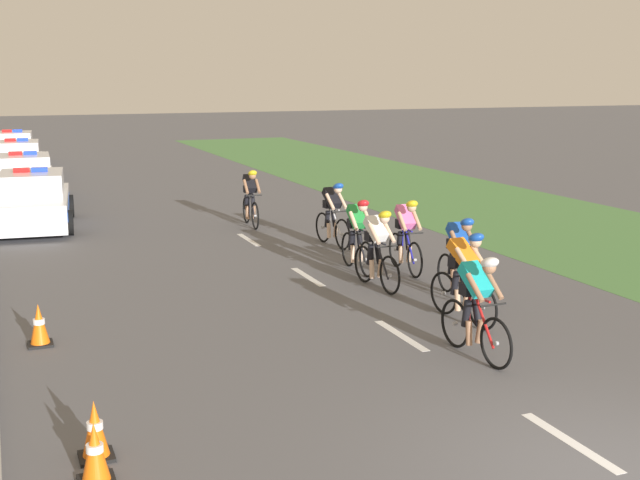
{
  "coord_description": "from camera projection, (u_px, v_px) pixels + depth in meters",
  "views": [
    {
      "loc": [
        -5.65,
        -5.62,
        3.95
      ],
      "look_at": [
        -0.41,
        7.37,
        1.1
      ],
      "focal_mm": 45.64,
      "sensor_mm": 36.0,
      "label": 1
    }
  ],
  "objects": [
    {
      "name": "cyclist_fourth",
      "position": [
        377.0,
        248.0,
        15.17
      ],
      "size": [
        0.43,
        1.72,
        1.56
      ],
      "color": "black",
      "rests_on": "ground"
    },
    {
      "name": "lane_markings_centre",
      "position": [
        401.0,
        335.0,
        12.55
      ],
      "size": [
        0.14,
        17.6,
        0.01
      ],
      "color": "white",
      "rests_on": "ground"
    },
    {
      "name": "cyclist_eighth",
      "position": [
        251.0,
        197.0,
        21.44
      ],
      "size": [
        0.43,
        1.72,
        1.56
      ],
      "color": "black",
      "rests_on": "ground"
    },
    {
      "name": "police_car_nearest",
      "position": [
        33.0,
        202.0,
        21.28
      ],
      "size": [
        2.32,
        4.55,
        1.59
      ],
      "color": "silver",
      "rests_on": "ground"
    },
    {
      "name": "police_car_second",
      "position": [
        25.0,
        180.0,
        25.78
      ],
      "size": [
        2.15,
        4.47,
        1.59
      ],
      "color": "silver",
      "rests_on": "ground"
    },
    {
      "name": "police_car_third",
      "position": [
        18.0,
        162.0,
        31.04
      ],
      "size": [
        2.21,
        4.5,
        1.59
      ],
      "color": "white",
      "rests_on": "ground"
    },
    {
      "name": "cyclist_second",
      "position": [
        464.0,
        275.0,
        13.09
      ],
      "size": [
        0.45,
        1.72,
        1.56
      ],
      "color": "black",
      "rests_on": "ground"
    },
    {
      "name": "police_car_furthest",
      "position": [
        14.0,
        150.0,
        35.96
      ],
      "size": [
        2.25,
        4.52,
        1.59
      ],
      "color": "white",
      "rests_on": "ground"
    },
    {
      "name": "cyclist_seventh",
      "position": [
        333.0,
        213.0,
        18.95
      ],
      "size": [
        0.44,
        1.72,
        1.56
      ],
      "color": "black",
      "rests_on": "ground"
    },
    {
      "name": "traffic_cone_near",
      "position": [
        39.0,
        325.0,
        12.03
      ],
      "size": [
        0.36,
        0.36,
        0.64
      ],
      "color": "black",
      "rests_on": "ground"
    },
    {
      "name": "cyclist_sixth",
      "position": [
        406.0,
        234.0,
        16.41
      ],
      "size": [
        0.45,
        1.72,
        1.56
      ],
      "color": "black",
      "rests_on": "ground"
    },
    {
      "name": "cyclist_lead",
      "position": [
        477.0,
        305.0,
        11.4
      ],
      "size": [
        0.42,
        1.72,
        1.56
      ],
      "color": "black",
      "rests_on": "ground"
    },
    {
      "name": "traffic_cone_mid",
      "position": [
        95.0,
        431.0,
        8.47
      ],
      "size": [
        0.36,
        0.36,
        0.64
      ],
      "color": "black",
      "rests_on": "ground"
    },
    {
      "name": "traffic_cone_far",
      "position": [
        95.0,
        454.0,
        7.96
      ],
      "size": [
        0.36,
        0.36,
        0.64
      ],
      "color": "black",
      "rests_on": "ground"
    },
    {
      "name": "grass_verge",
      "position": [
        510.0,
        213.0,
        23.72
      ],
      "size": [
        7.0,
        60.0,
        0.01
      ],
      "primitive_type": "cube",
      "color": "#4C7F42",
      "rests_on": "ground"
    },
    {
      "name": "cyclist_fifth",
      "position": [
        358.0,
        234.0,
        16.47
      ],
      "size": [
        0.43,
        1.72,
        1.56
      ],
      "color": "black",
      "rests_on": "ground"
    },
    {
      "name": "cyclist_third",
      "position": [
        459.0,
        256.0,
        14.43
      ],
      "size": [
        0.45,
        1.72,
        1.56
      ],
      "color": "black",
      "rests_on": "ground"
    }
  ]
}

